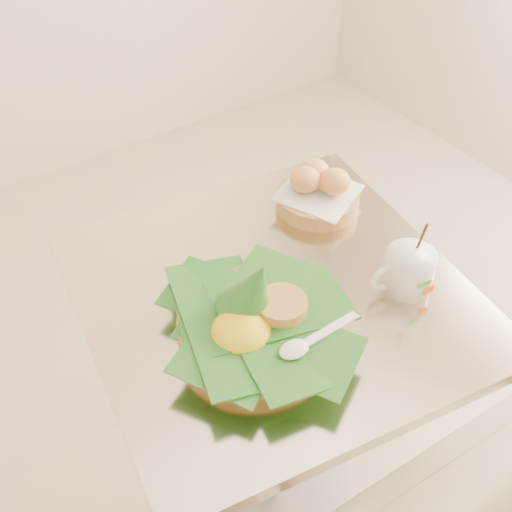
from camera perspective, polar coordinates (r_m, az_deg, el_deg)
cafe_table at (r=1.38m, az=1.43°, el=-9.55°), size 0.79×0.79×0.75m
rice_basket at (r=1.10m, az=-0.09°, el=-5.62°), size 0.34×0.34×0.17m
bread_basket at (r=1.40m, az=5.51°, el=5.76°), size 0.20×0.20×0.09m
coffee_mug at (r=1.23m, az=13.33°, el=-1.23°), size 0.13×0.10×0.16m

